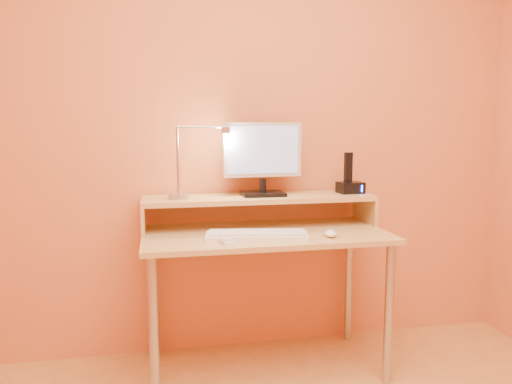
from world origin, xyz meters
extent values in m
cube|color=#CE773F|center=(0.00, 1.50, 1.25)|extent=(3.00, 0.04, 2.50)
cylinder|color=#ACABB4|center=(-0.55, 0.93, 0.35)|extent=(0.04, 0.04, 0.69)
cylinder|color=#ACABB4|center=(0.55, 0.93, 0.35)|extent=(0.04, 0.04, 0.69)
cylinder|color=#ACABB4|center=(-0.55, 1.43, 0.35)|extent=(0.04, 0.04, 0.69)
cylinder|color=#ACABB4|center=(0.55, 1.43, 0.35)|extent=(0.04, 0.04, 0.69)
cube|color=tan|center=(0.00, 1.18, 0.71)|extent=(1.20, 0.60, 0.02)
cube|color=tan|center=(-0.59, 1.33, 0.79)|extent=(0.02, 0.30, 0.14)
cube|color=tan|center=(0.59, 1.33, 0.79)|extent=(0.02, 0.30, 0.14)
cube|color=tan|center=(0.00, 1.33, 0.87)|extent=(1.20, 0.30, 0.02)
cube|color=black|center=(0.02, 1.33, 0.89)|extent=(0.22, 0.16, 0.02)
cylinder|color=black|center=(0.02, 1.33, 0.93)|extent=(0.04, 0.04, 0.07)
cube|color=silver|center=(0.02, 1.34, 1.12)|extent=(0.41, 0.05, 0.28)
cube|color=black|center=(0.02, 1.36, 1.12)|extent=(0.37, 0.03, 0.24)
cube|color=#95A5D5|center=(0.02, 1.32, 1.12)|extent=(0.37, 0.02, 0.24)
cylinder|color=#ACABB4|center=(-0.42, 1.30, 0.89)|extent=(0.10, 0.10, 0.02)
cylinder|color=#ACABB4|center=(-0.42, 1.30, 1.07)|extent=(0.01, 0.01, 0.33)
cylinder|color=#ACABB4|center=(-0.30, 1.30, 1.24)|extent=(0.24, 0.01, 0.01)
cylinder|color=#ACABB4|center=(-0.18, 1.30, 1.22)|extent=(0.04, 0.04, 0.03)
cylinder|color=#FFEAC6|center=(-0.18, 1.30, 1.20)|extent=(0.03, 0.03, 0.00)
cube|color=black|center=(0.50, 1.33, 0.91)|extent=(0.14, 0.11, 0.06)
cube|color=black|center=(0.49, 1.33, 1.02)|extent=(0.04, 0.03, 0.16)
cube|color=#1951FF|center=(0.55, 1.28, 0.91)|extent=(0.01, 0.00, 0.04)
cube|color=white|center=(-0.07, 1.05, 0.73)|extent=(0.49, 0.23, 0.02)
ellipsoid|color=white|center=(0.28, 1.01, 0.74)|extent=(0.08, 0.11, 0.03)
cube|color=white|center=(-0.23, 1.02, 0.73)|extent=(0.09, 0.20, 0.02)
camera|label=1|loc=(-0.52, -1.13, 1.24)|focal=34.25mm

